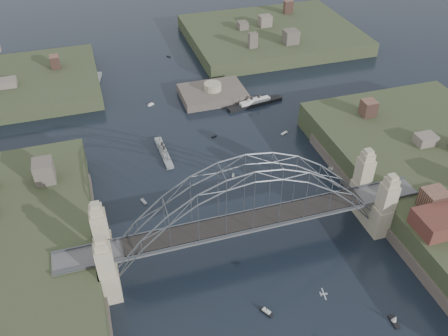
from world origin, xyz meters
TOP-DOWN VIEW (x-y plane):
  - ground at (0.00, 0.00)m, footprint 500.00×500.00m
  - bridge at (0.00, 0.00)m, footprint 84.00×13.80m
  - headland_nw at (-55.00, 95.00)m, footprint 60.00×45.00m
  - headland_ne at (50.00, 110.00)m, footprint 70.00×55.00m
  - fort_island at (12.00, 70.00)m, footprint 22.00×16.00m
  - naval_cruiser_near at (-11.11, 41.91)m, footprint 2.74×15.64m
  - naval_cruiser_far at (-26.23, 91.61)m, footprint 5.99×16.24m
  - ocean_liner at (24.23, 60.65)m, footprint 20.33×5.99m
  - aeroplane at (7.63, -21.93)m, footprint 1.54×2.80m
  - small_boat_a at (-20.30, 22.66)m, footprint 1.53×2.54m
  - small_boat_b at (5.13, 25.99)m, footprint 1.20×1.87m
  - small_boat_c at (-2.18, -18.04)m, footprint 2.30×2.98m
  - small_boat_d at (26.97, 41.46)m, footprint 2.46×1.78m
  - small_boat_e at (-35.18, 54.37)m, footprint 3.07×3.00m
  - small_boat_f at (5.54, 46.28)m, footprint 1.75×1.10m
  - small_boat_g at (21.28, -27.68)m, footprint 1.15×3.10m
  - small_boat_h at (-9.69, 71.10)m, footprint 2.33×1.71m
  - small_boat_i at (32.73, 20.43)m, footprint 2.18×2.66m
  - small_boat_k at (4.19, 107.07)m, footprint 1.53×1.78m
  - small_boat_l at (-34.82, 31.57)m, footprint 3.12×2.14m

SIDE VIEW (x-z plane):
  - fort_island at x=12.00m, z-range -5.04..4.36m
  - ground at x=0.00m, z-range 0.00..0.00m
  - small_boat_a at x=-20.30m, z-range -0.08..0.38m
  - small_boat_b at x=5.13m, z-range -0.08..0.38m
  - small_boat_d at x=26.97m, z-range -0.08..0.38m
  - small_boat_e at x=-35.18m, z-range -0.08..0.38m
  - small_boat_f at x=5.54m, z-range -0.08..0.38m
  - small_boat_k at x=4.19m, z-range -0.08..0.38m
  - small_boat_c at x=-2.18m, z-range -0.43..0.99m
  - small_boat_h at x=-9.69m, z-range -0.43..1.00m
  - headland_nw at x=-55.00m, z-range -4.00..5.00m
  - naval_cruiser_near at x=-11.11m, z-range -1.61..3.06m
  - small_boat_g at x=21.28m, z-range -0.44..1.93m
  - headland_ne at x=50.00m, z-range -4.00..5.50m
  - small_boat_l at x=-34.82m, z-range -0.43..1.95m
  - ocean_liner at x=24.23m, z-range -1.71..3.24m
  - small_boat_i at x=32.73m, z-range -0.37..2.01m
  - naval_cruiser_far at x=-26.23m, z-range -1.88..3.58m
  - aeroplane at x=7.63m, z-range 6.87..7.28m
  - bridge at x=0.00m, z-range 0.02..24.62m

